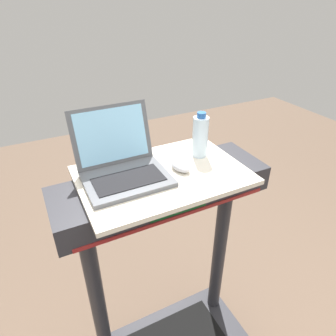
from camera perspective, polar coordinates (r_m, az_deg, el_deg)
name	(u,v)px	position (r m, az deg, el deg)	size (l,w,h in m)	color
desk_board	(162,175)	(1.22, -1.06, -1.34)	(0.66, 0.45, 0.02)	beige
laptop	(122,164)	(1.18, -8.71, 0.71)	(0.32, 0.31, 0.25)	#515459
computer_mouse	(181,166)	(1.22, 2.38, 0.36)	(0.06, 0.10, 0.03)	#B2B2B7
water_bottle	(200,136)	(1.31, 6.12, 6.02)	(0.07, 0.07, 0.20)	silver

